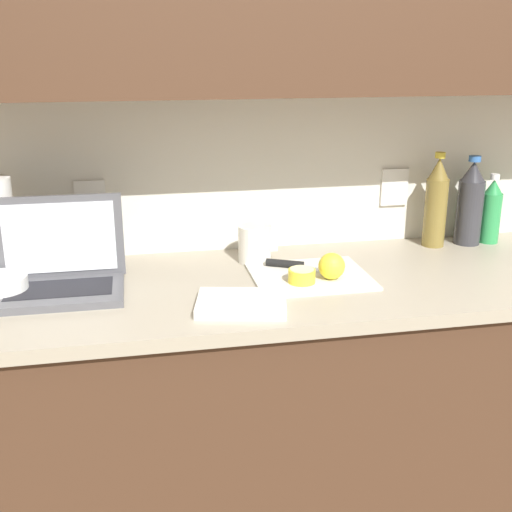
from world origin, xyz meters
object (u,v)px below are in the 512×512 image
laptop (60,270)px  cutting_board (310,276)px  bottle_green_soda (491,212)px  knife (297,265)px  lemon_half_cut (302,276)px  bottle_water_clear (436,203)px  bottle_oil_tall (470,204)px  bowl_white (1,287)px  lemon_whole_beside (332,266)px  measuring_cup (255,244)px

laptop → cutting_board: laptop is taller
bottle_green_soda → knife: bearing=-167.4°
lemon_half_cut → bottle_water_clear: (0.52, 0.27, 0.11)m
bottle_oil_tall → cutting_board: bearing=-160.1°
cutting_board → bottle_green_soda: 0.71m
bottle_water_clear → bowl_white: 1.32m
laptop → bottle_oil_tall: bottle_oil_tall is taller
bowl_white → bottle_oil_tall: bearing=8.1°
bowl_white → laptop: bearing=6.8°
lemon_half_cut → knife: bearing=81.9°
bowl_white → lemon_whole_beside: bearing=-3.8°
bottle_water_clear → measuring_cup: bottle_water_clear is taller
knife → bowl_white: (-0.80, -0.05, 0.01)m
knife → bottle_green_soda: (0.70, 0.16, 0.09)m
lemon_whole_beside → bottle_oil_tall: bottle_oil_tall is taller
lemon_half_cut → measuring_cup: size_ratio=0.62×
cutting_board → knife: bearing=111.1°
lemon_whole_beside → bowl_white: bearing=176.2°
bottle_water_clear → measuring_cup: size_ratio=2.55×
cutting_board → lemon_whole_beside: bearing=-42.2°
knife → bottle_oil_tall: 0.65m
measuring_cup → bowl_white: measuring_cup is taller
lemon_whole_beside → measuring_cup: 0.27m
bottle_water_clear → bottle_green_soda: bearing=0.0°
lemon_whole_beside → measuring_cup: (-0.17, 0.21, 0.01)m
knife → bottle_green_soda: bottle_green_soda is taller
cutting_board → lemon_half_cut: bearing=-125.5°
bottle_oil_tall → bottle_water_clear: 0.12m
lemon_whole_beside → bottle_green_soda: bottle_green_soda is taller
lemon_whole_beside → bottle_oil_tall: (0.55, 0.26, 0.09)m
measuring_cup → lemon_whole_beside: bearing=-50.9°
bottle_water_clear → bowl_white: bottle_water_clear is taller
knife → measuring_cup: measuring_cup is taller
bottle_oil_tall → knife: bearing=-165.9°
bottle_oil_tall → bowl_white: 1.44m
cutting_board → lemon_whole_beside: size_ratio=4.39×
lemon_half_cut → bottle_oil_tall: size_ratio=0.26×
lemon_half_cut → bottle_water_clear: bearing=27.7°
cutting_board → lemon_whole_beside: (0.05, -0.04, 0.04)m
lemon_half_cut → lemon_whole_beside: 0.09m
cutting_board → laptop: bearing=177.3°
knife → lemon_half_cut: bearing=-70.8°
lemon_half_cut → bottle_green_soda: bottle_green_soda is taller
laptop → bottle_water_clear: 1.17m
laptop → cutting_board: (0.67, -0.03, -0.05)m
laptop → knife: (0.65, 0.03, -0.04)m
bottle_green_soda → bottle_oil_tall: bearing=-180.0°
lemon_whole_beside → bowl_white: lemon_whole_beside is taller
cutting_board → lemon_whole_beside: 0.08m
cutting_board → bowl_white: bowl_white is taller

